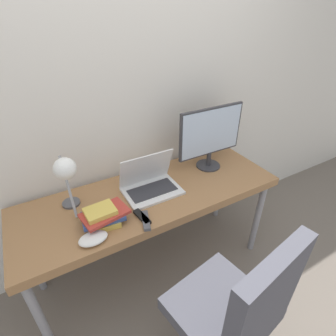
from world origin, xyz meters
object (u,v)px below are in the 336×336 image
monitor (211,135)px  game_controller (93,238)px  office_chair (236,309)px  laptop (150,184)px  book_stack (103,216)px  desk_lamp (66,174)px

monitor → game_controller: bearing=-162.4°
office_chair → game_controller: bearing=129.9°
laptop → game_controller: laptop is taller
laptop → monitor: 0.58m
laptop → game_controller: (-0.47, -0.26, -0.03)m
office_chair → game_controller: size_ratio=6.83×
book_stack → monitor: bearing=13.1°
monitor → desk_lamp: 1.05m
book_stack → office_chair: bearing=-60.1°
desk_lamp → game_controller: size_ratio=2.64×
laptop → office_chair: office_chair is taller
desk_lamp → book_stack: size_ratio=1.48×
game_controller → book_stack: bearing=48.3°
monitor → laptop: bearing=-173.6°
book_stack → game_controller: size_ratio=1.79×
monitor → office_chair: (-0.50, -0.92, -0.44)m
laptop → desk_lamp: desk_lamp is taller
desk_lamp → office_chair: desk_lamp is taller
laptop → book_stack: bearing=-157.9°
laptop → office_chair: size_ratio=0.35×
desk_lamp → game_controller: bearing=-81.3°
desk_lamp → laptop: bearing=2.6°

